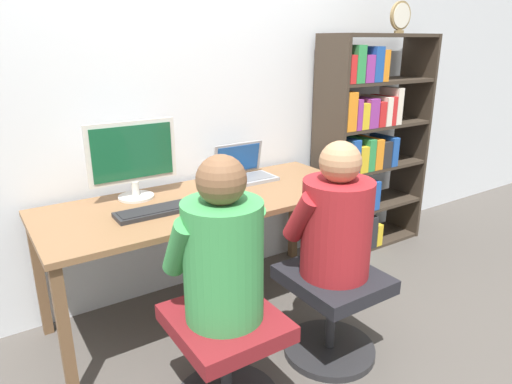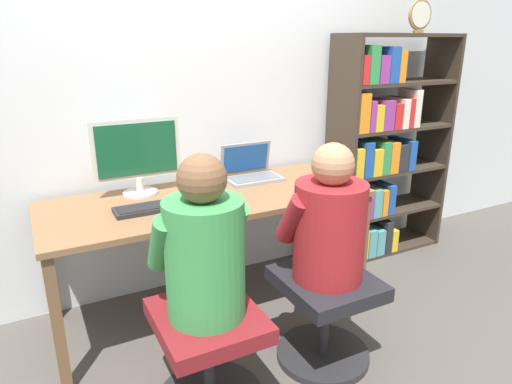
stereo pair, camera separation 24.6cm
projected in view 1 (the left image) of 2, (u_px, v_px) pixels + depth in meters
The scene contains 13 objects.
ground_plane at pixel (243, 342), 2.45m from camera, with size 14.00×14.00×0.00m, color #4C4742.
wall_back at pixel (170, 83), 2.65m from camera, with size 10.00×0.05×2.60m.
desk at pixel (208, 210), 2.52m from camera, with size 1.79×0.71×0.72m.
desktop_monitor at pixel (133, 159), 2.43m from camera, with size 0.48×0.19×0.42m.
laptop at pixel (245, 172), 2.82m from camera, with size 0.34×0.24×0.22m.
keyboard at pixel (159, 210), 2.29m from camera, with size 0.43×0.14×0.03m.
computer_mouse_by_keyboard at pixel (205, 198), 2.45m from camera, with size 0.07×0.11×0.03m.
office_chair_left at pixel (226, 353), 1.94m from camera, with size 0.47×0.47×0.46m.
office_chair_right at pixel (332, 306), 2.28m from camera, with size 0.47×0.47×0.46m.
person_at_monitor at pixel (222, 251), 1.79m from camera, with size 0.39×0.34×0.68m.
person_at_laptop at pixel (336, 220), 2.14m from camera, with size 0.41×0.34×0.65m.
bookshelf at pixel (364, 153), 3.34m from camera, with size 0.91×0.32×1.58m.
desk_clock at pixel (401, 16), 3.07m from camera, with size 0.19×0.03×0.21m.
Camera 1 is at (-1.08, -1.76, 1.54)m, focal length 32.00 mm.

